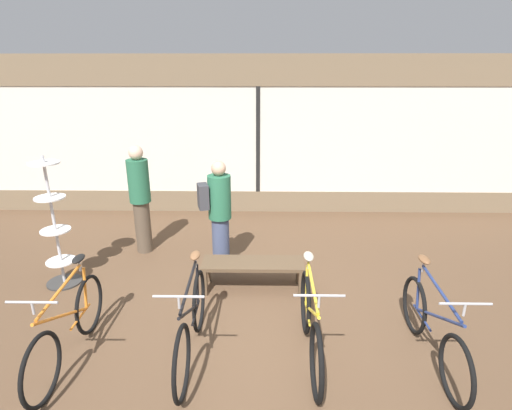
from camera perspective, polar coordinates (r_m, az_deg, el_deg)
The scene contains 10 objects.
ground_plane at distance 4.97m, azimuth -0.37°, elevation -17.37°, with size 24.00×24.00×0.00m, color brown.
shop_back_wall at distance 8.25m, azimuth 0.28°, elevation 9.92°, with size 12.00×0.08×3.20m.
bicycle_far_left at distance 4.75m, azimuth -25.21°, elevation -15.62°, with size 0.46×1.74×1.02m.
bicycle_left at distance 4.43m, azimuth -9.21°, elevation -16.42°, with size 0.46×1.76×1.04m.
bicycle_right at distance 4.40m, azimuth 7.77°, elevation -16.61°, with size 0.46×1.73×1.04m.
bicycle_far_right at distance 4.71m, azimuth 23.90°, elevation -15.91°, with size 0.46×1.73×1.01m.
accessory_rack at distance 6.19m, azimuth -26.64°, elevation -3.75°, with size 0.48×0.48×1.87m.
display_bench at distance 5.59m, azimuth -0.44°, elevation -8.79°, with size 1.40×0.44×0.41m.
customer_near_rack at distance 6.75m, azimuth -16.22°, elevation 1.08°, with size 0.38×0.38×1.80m.
customer_by_window at distance 5.95m, azimuth -5.36°, elevation -1.07°, with size 0.54×0.42×1.69m.
Camera 1 is at (0.10, -3.99, 2.95)m, focal length 28.00 mm.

